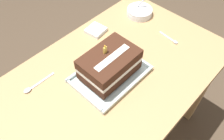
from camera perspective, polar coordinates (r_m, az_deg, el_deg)
The scene contains 8 objects.
ground_plane at distance 1.71m, azimuth 0.28°, elevation -16.02°, with size 8.00×8.00×0.00m, color #4C3D2D.
dining_table at distance 1.16m, azimuth 0.40°, elevation -3.95°, with size 1.14×0.72×0.73m.
foil_tray at distance 1.05m, azimuth -0.44°, elevation -1.27°, with size 0.33×0.24×0.02m.
birthday_cake at distance 1.00m, azimuth -0.47°, elevation 1.32°, with size 0.25×0.17×0.16m.
bowl_stack at distance 1.38m, azimuth 6.88°, elevation 14.21°, with size 0.15×0.15×0.10m.
serving_spoon_near_tray at distance 1.07m, azimuth -19.44°, elevation -4.19°, with size 0.16×0.03×0.01m.
serving_spoon_by_bowls at distance 1.25m, azimuth 14.84°, elevation 7.22°, with size 0.03×0.12×0.01m.
napkin_pile at distance 1.26m, azimuth -4.05°, elevation 9.85°, with size 0.10×0.10×0.02m.
Camera 1 is at (-0.49, -0.45, 1.57)m, focal length 36.68 mm.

